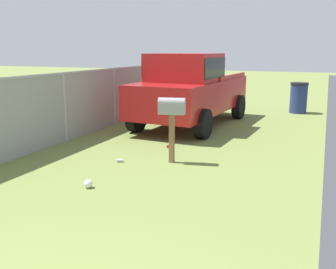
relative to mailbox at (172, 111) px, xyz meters
The scene contains 7 objects.
mailbox is the anchor object (origin of this frame).
pickup_truck 3.85m from the mailbox, 13.91° to the left, with size 5.02×2.43×2.09m.
trash_bin 7.61m from the mailbox, 14.11° to the right, with size 0.61×0.61×1.07m.
fence_section 3.14m from the mailbox, 76.97° to the left, with size 14.12×0.07×1.67m.
litter_can_midfield_b 1.55m from the mailbox, 25.01° to the left, with size 0.07×0.07×0.12m, color red.
litter_bag_far_scatter 2.22m from the mailbox, 159.25° to the left, with size 0.14×0.14×0.14m, color silver.
litter_can_by_mailbox 1.44m from the mailbox, 111.94° to the left, with size 0.07×0.07×0.12m, color silver.
Camera 1 is at (-0.55, -2.04, 2.20)m, focal length 41.32 mm.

